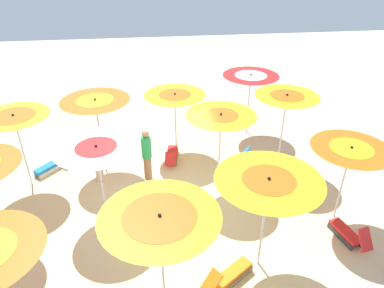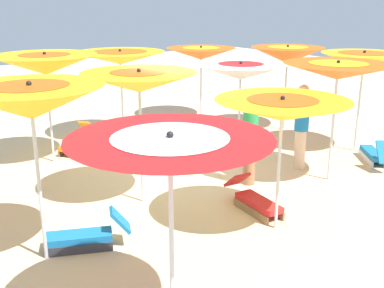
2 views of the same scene
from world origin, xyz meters
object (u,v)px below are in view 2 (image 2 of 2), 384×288
object	(u,v)px
beach_umbrella_1	(287,55)
lounger_0	(374,154)
beach_umbrella_4	(241,71)
beach_umbrella_9	(170,156)
beach_umbrella_0	(364,61)
beachgoer_1	(250,141)
lounger_4	(85,236)
beachgoer_0	(302,125)
beach_umbrella_10	(31,102)
beach_umbrella_5	(120,58)
beach_umbrella_3	(338,71)
lounger_1	(255,200)
beach_umbrella_6	(282,110)
lounger_2	(77,142)
beach_umbrella_2	(201,53)
beach_umbrella_7	(139,82)
beach_umbrella_8	(45,64)

from	to	relation	value
beach_umbrella_1	lounger_0	xyz separation A→B (m)	(-3.16, 0.60, -1.88)
beach_umbrella_4	beach_umbrella_9	xyz separation A→B (m)	(-4.18, 5.02, 0.14)
beach_umbrella_0	beach_umbrella_4	distance (m)	2.87
beach_umbrella_4	beachgoer_1	distance (m)	2.21
lounger_4	beachgoer_0	xyz separation A→B (m)	(0.24, -5.19, 0.77)
beach_umbrella_9	beach_umbrella_1	bearing A→B (deg)	-56.65
lounger_0	lounger_4	world-z (taller)	lounger_0
beach_umbrella_10	beach_umbrella_5	bearing A→B (deg)	-41.12
beach_umbrella_0	lounger_0	bearing A→B (deg)	149.34
lounger_4	beach_umbrella_3	bearing A→B (deg)	-159.56
beach_umbrella_9	beachgoer_1	world-z (taller)	beach_umbrella_9
beach_umbrella_5	lounger_1	distance (m)	5.70
beach_umbrella_6	beach_umbrella_10	xyz separation A→B (m)	(1.41, 3.26, 0.32)
beach_umbrella_9	lounger_2	world-z (taller)	beach_umbrella_9
beach_umbrella_2	beachgoer_1	distance (m)	5.55
beach_umbrella_9	beach_umbrella_7	bearing A→B (deg)	-27.96
beach_umbrella_6	lounger_1	world-z (taller)	beach_umbrella_6
lounger_0	beachgoer_0	distance (m)	1.95
beach_umbrella_0	lounger_2	bearing A→B (deg)	51.24
lounger_2	beachgoer_1	world-z (taller)	beachgoer_1
beach_umbrella_10	lounger_0	world-z (taller)	beach_umbrella_10
beach_umbrella_1	beachgoer_0	bearing A→B (deg)	136.85
beach_umbrella_6	beach_umbrella_8	distance (m)	5.55
beachgoer_0	beach_umbrella_8	bearing A→B (deg)	-94.04
lounger_1	beachgoer_0	world-z (taller)	beachgoer_0
lounger_4	beach_umbrella_0	bearing A→B (deg)	-151.61
beach_umbrella_2	lounger_2	bearing A→B (deg)	97.59
beach_umbrella_0	lounger_4	world-z (taller)	beach_umbrella_0
beach_umbrella_4	lounger_4	size ratio (longest dim) A/B	1.72
beach_umbrella_2	beach_umbrella_6	world-z (taller)	beach_umbrella_2
beach_umbrella_2	lounger_0	size ratio (longest dim) A/B	1.78
beach_umbrella_0	lounger_2	distance (m)	7.02
beach_umbrella_8	beach_umbrella_10	size ratio (longest dim) A/B	0.97
beach_umbrella_9	lounger_2	bearing A→B (deg)	-17.43
beach_umbrella_0	beachgoer_1	distance (m)	3.78
beach_umbrella_3	beachgoer_0	xyz separation A→B (m)	(0.81, -0.06, -1.24)
beach_umbrella_3	beachgoer_0	world-z (taller)	beach_umbrella_3
beachgoer_1	lounger_1	bearing A→B (deg)	-91.21
beach_umbrella_3	beach_umbrella_5	bearing A→B (deg)	17.94
lounger_1	beachgoer_0	xyz separation A→B (m)	(0.91, -2.30, 0.77)
beach_umbrella_1	beachgoer_0	world-z (taller)	beach_umbrella_1
lounger_4	beach_umbrella_6	bearing A→B (deg)	-179.70
beach_umbrella_1	beach_umbrella_8	distance (m)	6.33
beach_umbrella_3	beach_umbrella_4	world-z (taller)	beach_umbrella_3
lounger_4	beach_umbrella_2	bearing A→B (deg)	-115.14
beach_umbrella_2	lounger_2	xyz separation A→B (m)	(-0.58, 4.39, -1.77)
beach_umbrella_8	lounger_0	distance (m)	7.48
beach_umbrella_10	lounger_1	xyz separation A→B (m)	(-0.74, -3.47, -2.08)
beach_umbrella_2	lounger_2	world-z (taller)	beach_umbrella_2
beach_umbrella_0	beach_umbrella_1	bearing A→B (deg)	-3.21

